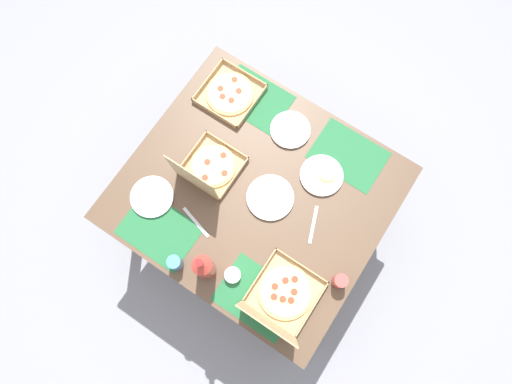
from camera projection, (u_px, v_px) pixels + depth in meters
ground_plane at (256, 221)px, 2.88m from camera, size 6.00×6.00×0.00m
dining_table at (256, 197)px, 2.28m from camera, size 1.27×1.14×0.73m
placemat_near_left at (348, 155)px, 2.23m from camera, size 0.36×0.26×0.00m
placemat_near_right at (255, 99)px, 2.31m from camera, size 0.36×0.26×0.00m
placemat_far_left at (258, 297)px, 2.05m from camera, size 0.36×0.26×0.00m
placemat_far_right at (159, 230)px, 2.13m from camera, size 0.36×0.26×0.00m
pizza_box_center at (281, 298)px, 2.00m from camera, size 0.29×0.32×0.33m
pizza_box_corner_left at (230, 94)px, 2.31m from camera, size 0.29×0.29×0.04m
pizza_box_edge_far at (209, 169)px, 2.16m from camera, size 0.26×0.28×0.30m
plate_far_right at (152, 197)px, 2.17m from camera, size 0.21×0.21×0.02m
plate_near_right at (322, 175)px, 2.19m from camera, size 0.22×0.22×0.03m
plate_middle at (270, 198)px, 2.16m from camera, size 0.23×0.23×0.02m
plate_near_left at (290, 130)px, 2.26m from camera, size 0.21×0.21×0.02m
soda_bottle at (204, 267)px, 1.95m from camera, size 0.09×0.09×0.32m
cup_clear_right at (175, 263)px, 2.04m from camera, size 0.07×0.07×0.10m
cup_spare at (340, 281)px, 2.02m from camera, size 0.06×0.06×0.09m
condiment_bowl at (233, 275)px, 2.06m from camera, size 0.08×0.08×0.04m
fork_by_near_right at (196, 222)px, 2.14m from camera, size 0.19×0.07×0.00m
fork_by_far_right at (313, 225)px, 2.14m from camera, size 0.08×0.18×0.00m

